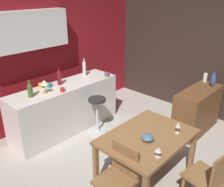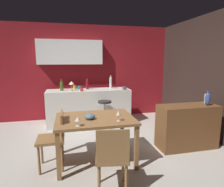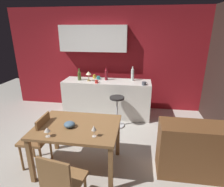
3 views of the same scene
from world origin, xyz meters
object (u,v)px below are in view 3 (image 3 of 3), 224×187
(wine_glass_right, at_px, (47,130))
(chair_by_doorway, at_px, (62,182))
(wine_glass_left, at_px, (94,128))
(cup_mustard, at_px, (94,77))
(cup_teal, at_px, (98,78))
(bar_stool, at_px, (117,111))
(cup_slate, at_px, (144,83))
(sideboard_cabinet, at_px, (197,150))
(wine_bottle_olive, at_px, (79,75))
(counter_lamp, at_px, (89,74))
(dining_table, at_px, (77,131))
(fruit_bowl, at_px, (69,124))
(wine_bottle_ruby, at_px, (106,74))
(chair_near_window, at_px, (38,138))
(wine_bottle_clear, at_px, (133,74))
(cup_red, at_px, (97,82))

(wine_glass_right, bearing_deg, chair_by_doorway, -52.08)
(wine_glass_left, xyz_separation_m, cup_mustard, (-0.56, 2.35, 0.08))
(chair_by_doorway, relative_size, cup_teal, 7.58)
(bar_stool, distance_m, cup_slate, 0.85)
(sideboard_cabinet, distance_m, bar_stool, 1.85)
(wine_glass_left, distance_m, wine_bottle_olive, 2.32)
(wine_glass_left, distance_m, counter_lamp, 2.20)
(cup_teal, bearing_deg, chair_by_doorway, -85.79)
(wine_glass_right, bearing_deg, cup_slate, 57.98)
(dining_table, relative_size, cup_mustard, 11.60)
(wine_glass_right, xyz_separation_m, cup_teal, (0.16, 2.37, 0.10))
(fruit_bowl, xyz_separation_m, cup_mustard, (-0.15, 2.17, 0.16))
(sideboard_cabinet, bearing_deg, wine_glass_left, -165.80)
(sideboard_cabinet, bearing_deg, dining_table, -176.39)
(bar_stool, bearing_deg, wine_bottle_ruby, 119.32)
(cup_slate, bearing_deg, wine_bottle_ruby, 161.03)
(fruit_bowl, xyz_separation_m, counter_lamp, (-0.23, 1.91, 0.29))
(bar_stool, xyz_separation_m, cup_mustard, (-0.66, 0.71, 0.57))
(sideboard_cabinet, distance_m, fruit_bowl, 1.89)
(wine_glass_left, bearing_deg, cup_teal, 100.94)
(dining_table, height_order, bar_stool, dining_table)
(wine_glass_right, distance_m, fruit_bowl, 0.35)
(chair_near_window, xyz_separation_m, fruit_bowl, (0.53, -0.01, 0.29))
(chair_by_doorway, distance_m, wine_bottle_olive, 2.84)
(wine_glass_left, relative_size, wine_bottle_ruby, 0.52)
(dining_table, relative_size, wine_bottle_clear, 3.57)
(wine_bottle_ruby, height_order, cup_teal, wine_bottle_ruby)
(wine_bottle_olive, height_order, cup_red, wine_bottle_olive)
(wine_glass_right, distance_m, cup_teal, 2.38)
(chair_near_window, relative_size, counter_lamp, 3.77)
(wine_glass_right, xyz_separation_m, cup_red, (0.19, 2.03, 0.10))
(wine_bottle_olive, bearing_deg, fruit_bowl, -76.49)
(sideboard_cabinet, distance_m, wine_bottle_clear, 2.29)
(chair_by_doorway, distance_m, counter_lamp, 2.76)
(sideboard_cabinet, xyz_separation_m, chair_by_doorway, (-1.66, -0.94, 0.08))
(cup_teal, bearing_deg, bar_stool, -49.47)
(wine_bottle_clear, bearing_deg, dining_table, -109.24)
(bar_stool, distance_m, wine_glass_right, 1.93)
(dining_table, relative_size, fruit_bowl, 7.64)
(dining_table, height_order, fruit_bowl, fruit_bowl)
(bar_stool, height_order, cup_red, cup_red)
(cup_slate, xyz_separation_m, cup_mustard, (-1.23, 0.42, 0.01))
(bar_stool, relative_size, cup_red, 6.61)
(wine_bottle_olive, distance_m, wine_bottle_ruby, 0.65)
(wine_glass_right, distance_m, cup_mustard, 2.45)
(cup_slate, bearing_deg, wine_bottle_clear, 127.83)
(cup_slate, relative_size, cup_mustard, 1.21)
(wine_glass_left, relative_size, counter_lamp, 0.70)
(bar_stool, bearing_deg, chair_by_doorway, -98.54)
(wine_bottle_ruby, bearing_deg, dining_table, -92.35)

